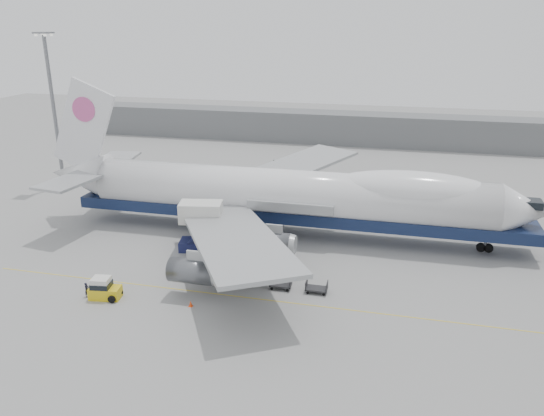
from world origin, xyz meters
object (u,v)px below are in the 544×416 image
(airliner, at_px, (293,195))
(catering_truck, at_px, (201,224))
(baggage_tug, at_px, (104,289))
(ground_worker, at_px, (87,290))

(airliner, height_order, catering_truck, airliner)
(airliner, height_order, baggage_tug, airliner)
(ground_worker, bearing_deg, catering_truck, -25.66)
(airliner, xyz_separation_m, catering_truck, (-9.98, -7.48, -2.16))
(airliner, relative_size, baggage_tug, 20.10)
(catering_truck, relative_size, baggage_tug, 1.87)
(airliner, distance_m, baggage_tug, 26.90)
(catering_truck, xyz_separation_m, ground_worker, (-7.40, -14.18, -2.67))
(airliner, height_order, ground_worker, airliner)
(catering_truck, distance_m, ground_worker, 16.22)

